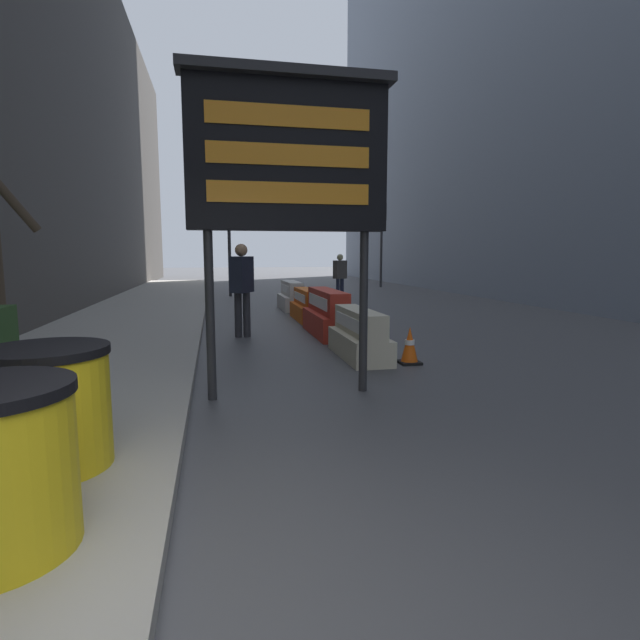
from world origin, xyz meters
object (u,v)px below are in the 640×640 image
(barrel_drum_middle, at_px, (49,407))
(jersey_barrier_white, at_px, (292,297))
(pedestrian_worker, at_px, (340,274))
(jersey_barrier_cream, at_px, (359,336))
(pedestrian_passerby, at_px, (242,282))
(jersey_barrier_orange_far, at_px, (307,306))
(traffic_cone_near, at_px, (410,346))
(jersey_barrier_red_striped, at_px, (327,315))
(traffic_light_near_curb, at_px, (229,217))
(traffic_light_far_side, at_px, (382,226))
(message_board, at_px, (288,157))

(barrel_drum_middle, height_order, jersey_barrier_white, barrel_drum_middle)
(jersey_barrier_white, relative_size, pedestrian_worker, 1.17)
(barrel_drum_middle, xyz_separation_m, jersey_barrier_white, (3.35, 10.78, -0.20))
(jersey_barrier_white, xyz_separation_m, pedestrian_worker, (2.00, 2.15, 0.59))
(jersey_barrier_cream, bearing_deg, jersey_barrier_white, 90.00)
(pedestrian_worker, distance_m, pedestrian_passerby, 7.75)
(barrel_drum_middle, height_order, jersey_barrier_orange_far, barrel_drum_middle)
(jersey_barrier_cream, bearing_deg, pedestrian_passerby, 125.56)
(barrel_drum_middle, height_order, traffic_cone_near, barrel_drum_middle)
(jersey_barrier_red_striped, bearing_deg, jersey_barrier_white, 90.00)
(jersey_barrier_white, bearing_deg, barrel_drum_middle, -107.25)
(jersey_barrier_red_striped, relative_size, traffic_cone_near, 3.85)
(jersey_barrier_white, relative_size, traffic_light_near_curb, 0.46)
(traffic_cone_near, bearing_deg, traffic_light_near_curb, 100.08)
(jersey_barrier_cream, bearing_deg, jersey_barrier_orange_far, 90.00)
(traffic_cone_near, xyz_separation_m, traffic_light_far_side, (5.17, 16.44, 2.66))
(jersey_barrier_cream, relative_size, traffic_light_near_curb, 0.43)
(jersey_barrier_cream, relative_size, pedestrian_worker, 1.09)
(jersey_barrier_white, bearing_deg, traffic_light_far_side, 56.79)
(jersey_barrier_orange_far, xyz_separation_m, traffic_cone_near, (0.60, -5.19, -0.07))
(message_board, xyz_separation_m, traffic_light_near_curb, (-0.25, 13.81, 0.33))
(jersey_barrier_cream, xyz_separation_m, jersey_barrier_orange_far, (0.00, 4.59, 0.00))
(message_board, height_order, jersey_barrier_white, message_board)
(traffic_light_near_curb, distance_m, pedestrian_passerby, 9.78)
(jersey_barrier_cream, bearing_deg, traffic_light_far_side, 69.99)
(jersey_barrier_cream, distance_m, traffic_cone_near, 0.85)
(jersey_barrier_cream, xyz_separation_m, traffic_cone_near, (0.60, -0.60, -0.06))
(traffic_light_near_curb, bearing_deg, pedestrian_worker, -37.32)
(traffic_cone_near, bearing_deg, message_board, -147.21)
(jersey_barrier_cream, distance_m, jersey_barrier_white, 7.03)
(message_board, xyz_separation_m, pedestrian_passerby, (-0.31, 4.23, -1.59))
(barrel_drum_middle, distance_m, pedestrian_worker, 14.00)
(traffic_cone_near, bearing_deg, jersey_barrier_cream, 135.12)
(pedestrian_worker, bearing_deg, jersey_barrier_cream, 54.28)
(traffic_cone_near, distance_m, pedestrian_worker, 9.90)
(jersey_barrier_cream, distance_m, jersey_barrier_red_striped, 2.27)
(message_board, relative_size, jersey_barrier_white, 1.89)
(traffic_cone_near, height_order, traffic_light_near_curb, traffic_light_near_curb)
(traffic_cone_near, bearing_deg, pedestrian_passerby, 127.72)
(jersey_barrier_orange_far, distance_m, pedestrian_passerby, 2.90)
(message_board, distance_m, jersey_barrier_orange_far, 7.01)
(jersey_barrier_orange_far, distance_m, traffic_light_far_side, 12.91)
(jersey_barrier_red_striped, xyz_separation_m, jersey_barrier_white, (-0.00, 4.77, -0.04))
(barrel_drum_middle, xyz_separation_m, traffic_cone_near, (3.95, 3.15, -0.29))
(traffic_cone_near, distance_m, pedestrian_passerby, 3.82)
(barrel_drum_middle, distance_m, pedestrian_passerby, 6.35)
(barrel_drum_middle, distance_m, jersey_barrier_red_striped, 6.89)
(jersey_barrier_orange_far, bearing_deg, traffic_light_far_side, 62.85)
(pedestrian_passerby, bearing_deg, jersey_barrier_red_striped, -61.21)
(message_board, bearing_deg, jersey_barrier_red_striped, 71.59)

